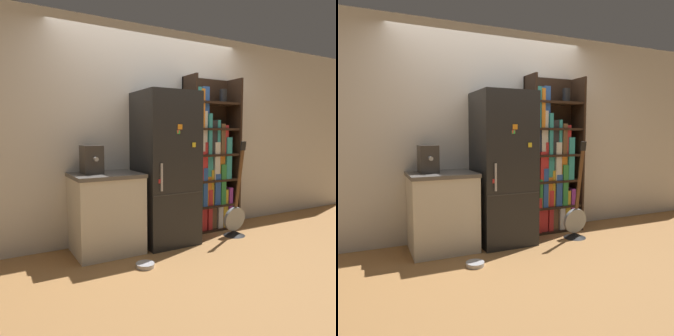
% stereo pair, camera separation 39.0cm
% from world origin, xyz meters
% --- Properties ---
extents(ground_plane, '(16.00, 16.00, 0.00)m').
position_xyz_m(ground_plane, '(0.00, 0.00, 0.00)').
color(ground_plane, '#A87542').
extents(wall_back, '(8.00, 0.05, 2.60)m').
position_xyz_m(wall_back, '(0.00, 0.47, 1.30)').
color(wall_back, silver).
rests_on(wall_back, ground_plane).
extents(refrigerator, '(0.64, 0.66, 1.78)m').
position_xyz_m(refrigerator, '(-0.00, 0.13, 0.89)').
color(refrigerator, black).
rests_on(refrigerator, ground_plane).
extents(bookshelf, '(0.75, 0.33, 2.03)m').
position_xyz_m(bookshelf, '(0.75, 0.30, 0.88)').
color(bookshelf, black).
rests_on(bookshelf, ground_plane).
extents(kitchen_counter, '(0.73, 0.61, 0.87)m').
position_xyz_m(kitchen_counter, '(-0.73, 0.15, 0.44)').
color(kitchen_counter, beige).
rests_on(kitchen_counter, ground_plane).
extents(espresso_machine, '(0.20, 0.31, 0.30)m').
position_xyz_m(espresso_machine, '(-0.86, 0.20, 1.02)').
color(espresso_machine, '#38332D').
rests_on(espresso_machine, kitchen_counter).
extents(guitar, '(0.31, 0.29, 1.21)m').
position_xyz_m(guitar, '(0.88, -0.10, 0.18)').
color(guitar, black).
rests_on(guitar, ground_plane).
extents(pet_bowl, '(0.18, 0.18, 0.04)m').
position_xyz_m(pet_bowl, '(-0.55, -0.45, 0.02)').
color(pet_bowl, '#B7B7BC').
rests_on(pet_bowl, ground_plane).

